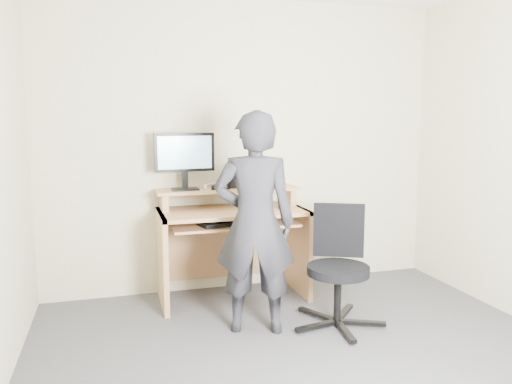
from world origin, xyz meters
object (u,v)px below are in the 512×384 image
monitor (185,156)px  person (255,223)px  office_chair (338,262)px  desk (230,232)px

monitor → person: person is taller
monitor → office_chair: bearing=-45.6°
office_chair → person: person is taller
desk → person: person is taller
monitor → person: 0.97m
desk → monitor: (-0.36, 0.05, 0.64)m
office_chair → monitor: bearing=163.9°
monitor → office_chair: 1.48m
office_chair → desk: bearing=152.4°
desk → office_chair: (0.61, -0.80, -0.09)m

